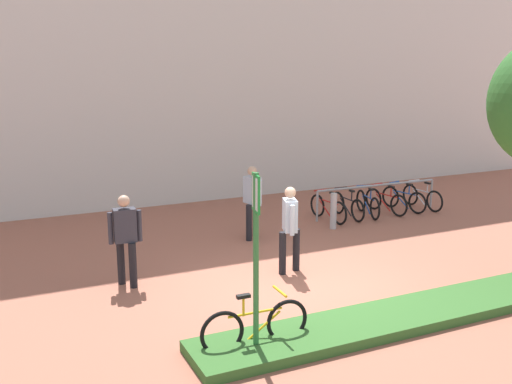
# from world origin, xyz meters

# --- Properties ---
(ground_plane) EXTENTS (60.00, 60.00, 0.00)m
(ground_plane) POSITION_xyz_m (0.00, 0.00, 0.00)
(ground_plane) COLOR #9E5B47
(building_facade) EXTENTS (28.00, 1.20, 10.00)m
(building_facade) POSITION_xyz_m (0.00, 7.75, 5.00)
(building_facade) COLOR silver
(building_facade) RESTS_ON ground
(planter_strip) EXTENTS (7.00, 1.10, 0.16)m
(planter_strip) POSITION_xyz_m (0.66, -1.97, 0.08)
(planter_strip) COLOR #336028
(planter_strip) RESTS_ON ground
(parking_sign_post) EXTENTS (0.10, 0.36, 2.63)m
(parking_sign_post) POSITION_xyz_m (-1.88, -1.97, 1.71)
(parking_sign_post) COLOR #2D7238
(parking_sign_post) RESTS_ON ground
(bike_at_sign) EXTENTS (1.68, 0.42, 0.86)m
(bike_at_sign) POSITION_xyz_m (-1.81, -1.80, 0.35)
(bike_at_sign) COLOR black
(bike_at_sign) RESTS_ON ground
(bike_rack_cluster) EXTENTS (3.76, 1.59, 0.83)m
(bike_rack_cluster) POSITION_xyz_m (4.38, 3.73, 0.35)
(bike_rack_cluster) COLOR #99999E
(bike_rack_cluster) RESTS_ON ground
(bollard_steel) EXTENTS (0.16, 0.16, 0.90)m
(bollard_steel) POSITION_xyz_m (2.55, 3.01, 0.45)
(bollard_steel) COLOR #ADADB2
(bollard_steel) RESTS_ON ground
(person_suited_dark) EXTENTS (0.61, 0.41, 1.72)m
(person_suited_dark) POSITION_xyz_m (-2.94, 1.40, 0.98)
(person_suited_dark) COLOR black
(person_suited_dark) RESTS_ON ground
(person_casual_tan) EXTENTS (0.49, 0.58, 1.72)m
(person_casual_tan) POSITION_xyz_m (0.12, 0.76, 0.98)
(person_casual_tan) COLOR black
(person_casual_tan) RESTS_ON ground
(person_shirt_white) EXTENTS (0.43, 0.59, 1.72)m
(person_shirt_white) POSITION_xyz_m (0.40, 3.13, 0.98)
(person_shirt_white) COLOR black
(person_shirt_white) RESTS_ON ground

